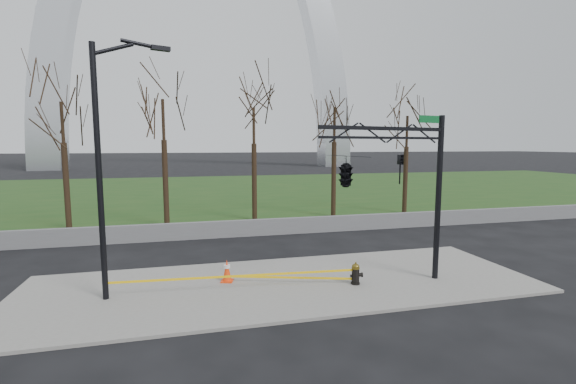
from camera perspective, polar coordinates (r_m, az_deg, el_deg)
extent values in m
plane|color=black|center=(14.54, -0.55, -13.23)|extent=(500.00, 500.00, 0.00)
cube|color=slate|center=(14.52, -0.55, -13.05)|extent=(18.00, 6.00, 0.10)
cube|color=#1C3F17|center=(43.68, -9.82, 0.17)|extent=(120.00, 40.00, 0.06)
cube|color=#59595B|center=(21.99, -5.46, -5.13)|extent=(60.00, 0.30, 0.90)
cylinder|color=black|center=(14.58, 9.61, -12.73)|extent=(0.32, 0.32, 0.06)
cylinder|color=black|center=(14.50, 9.63, -11.79)|extent=(0.24, 0.24, 0.56)
cylinder|color=black|center=(14.53, 10.40, -11.57)|extent=(0.21, 0.18, 0.15)
cylinder|color=black|center=(14.46, 9.08, -11.75)|extent=(0.11, 0.11, 0.09)
cylinder|color=brown|center=(14.41, 9.65, -10.66)|extent=(0.28, 0.28, 0.06)
ellipsoid|color=brown|center=(14.39, 9.66, -10.45)|extent=(0.26, 0.26, 0.20)
cylinder|color=brown|center=(14.36, 9.66, -10.02)|extent=(0.06, 0.06, 0.07)
cube|color=#F53A0C|center=(14.80, -8.70, -12.44)|extent=(0.51, 0.51, 0.05)
cone|color=#F53A0C|center=(14.67, -8.73, -10.98)|extent=(0.32, 0.32, 0.75)
cylinder|color=white|center=(14.63, -8.74, -10.48)|extent=(0.24, 0.24, 0.11)
cylinder|color=black|center=(13.53, -25.39, 2.00)|extent=(0.18, 0.18, 8.00)
cylinder|color=black|center=(13.87, -23.86, 18.18)|extent=(1.24, 0.50, 0.56)
cylinder|color=black|center=(14.08, -20.29, 19.20)|extent=(1.18, 0.48, 0.22)
cube|color=black|center=(14.21, -17.78, 18.97)|extent=(0.64, 0.39, 0.14)
cylinder|color=black|center=(15.32, 20.70, -1.07)|extent=(0.20, 0.20, 6.00)
cube|color=black|center=(13.48, 13.73, 8.82)|extent=(4.92, 1.14, 0.12)
cube|color=black|center=(13.48, 13.70, 7.55)|extent=(4.91, 1.10, 0.08)
cube|color=#0C5926|center=(14.78, 19.54, 9.79)|extent=(0.89, 0.22, 0.25)
imported|color=black|center=(13.95, 15.80, 3.14)|extent=(0.20, 0.23, 1.00)
imported|color=black|center=(12.60, 8.29, 2.96)|extent=(1.03, 2.54, 1.00)
cube|color=yellow|center=(13.69, -7.34, -11.84)|extent=(8.26, 0.68, 0.08)
cube|color=yellow|center=(14.46, 0.38, -12.14)|extent=(4.36, 1.37, 0.08)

